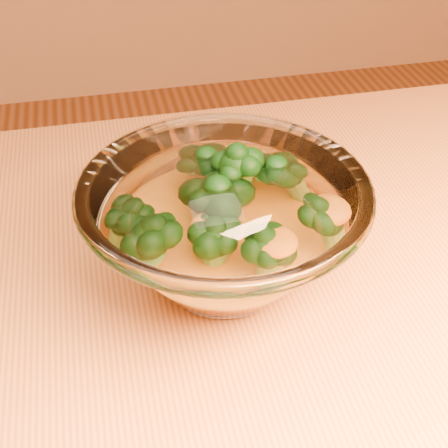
% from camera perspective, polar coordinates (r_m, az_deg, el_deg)
% --- Properties ---
extents(table, '(1.20, 0.80, 0.75)m').
position_cam_1_polar(table, '(0.59, 6.42, -17.03)').
color(table, '#B36C35').
rests_on(table, ground).
extents(glass_bowl, '(0.24, 0.24, 0.11)m').
position_cam_1_polar(glass_bowl, '(0.52, -0.00, -0.45)').
color(glass_bowl, white).
rests_on(glass_bowl, table).
extents(cheese_sauce, '(0.13, 0.13, 0.04)m').
position_cam_1_polar(cheese_sauce, '(0.54, 0.00, -2.31)').
color(cheese_sauce, orange).
rests_on(cheese_sauce, glass_bowl).
extents(broccoli_heap, '(0.17, 0.16, 0.08)m').
position_cam_1_polar(broccoli_heap, '(0.52, 0.58, 1.75)').
color(broccoli_heap, black).
rests_on(broccoli_heap, cheese_sauce).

